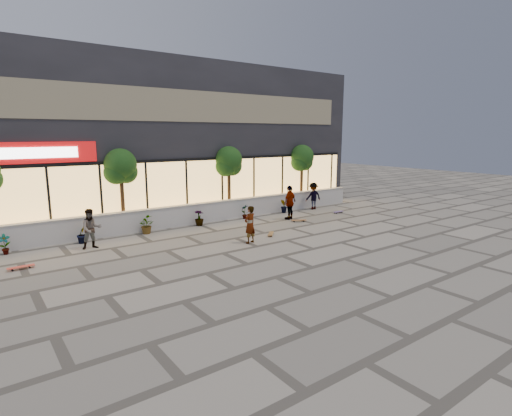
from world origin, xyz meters
TOP-DOWN VIEW (x-y plane):
  - ground at (0.00, 0.00)m, footprint 80.00×80.00m
  - planter_wall at (0.00, 7.00)m, footprint 22.00×0.42m
  - retail_building at (-0.00, 12.49)m, footprint 24.00×9.17m
  - shrub_a at (-8.50, 6.45)m, footprint 0.43×0.29m
  - shrub_b at (-5.70, 6.45)m, footprint 0.57×0.57m
  - shrub_c at (-2.90, 6.45)m, footprint 0.68×0.77m
  - shrub_d at (-0.10, 6.45)m, footprint 0.64×0.64m
  - shrub_e at (2.70, 6.45)m, footprint 0.46×0.35m
  - shrub_f at (5.50, 6.45)m, footprint 0.55×0.57m
  - tree_midwest at (-3.50, 7.70)m, footprint 1.60×1.50m
  - tree_mideast at (2.50, 7.70)m, footprint 1.60×1.50m
  - tree_east at (8.00, 7.70)m, footprint 1.60×1.50m
  - skater_center at (0.08, 2.25)m, footprint 0.66×0.52m
  - skater_left at (-5.57, 5.32)m, footprint 0.83×0.66m
  - skater_right_near at (4.63, 4.93)m, footprint 1.17×0.77m
  - skater_right_far at (7.72, 6.30)m, footprint 1.14×0.75m
  - skateboard_center at (1.60, 2.74)m, footprint 0.71×0.71m
  - skateboard_left at (-8.22, 4.13)m, footprint 0.84×0.24m
  - skateboard_right_near at (4.58, 4.14)m, footprint 0.83×0.59m
  - skateboard_right_far at (8.08, 4.54)m, footprint 0.81×0.25m

SIDE VIEW (x-z plane):
  - ground at x=0.00m, z-range 0.00..0.00m
  - skateboard_right_far at x=8.08m, z-range 0.03..0.13m
  - skateboard_center at x=1.60m, z-range 0.03..0.13m
  - skateboard_right_near at x=4.58m, z-range 0.03..0.13m
  - skateboard_left at x=-8.22m, z-range 0.03..0.13m
  - shrub_a at x=-8.50m, z-range 0.00..0.81m
  - shrub_b at x=-5.70m, z-range 0.00..0.81m
  - shrub_c at x=-2.90m, z-range 0.00..0.81m
  - shrub_d at x=-0.10m, z-range 0.00..0.81m
  - shrub_e at x=2.70m, z-range 0.00..0.81m
  - shrub_f at x=5.50m, z-range 0.00..0.81m
  - planter_wall at x=0.00m, z-range 0.00..1.04m
  - skater_center at x=0.08m, z-range 0.00..1.60m
  - skater_left at x=-5.57m, z-range 0.00..1.64m
  - skater_right_far at x=7.72m, z-range 0.00..1.65m
  - skater_right_near at x=4.63m, z-range 0.00..1.85m
  - tree_midwest at x=-3.50m, z-range 1.03..4.94m
  - tree_mideast at x=2.50m, z-range 1.03..4.94m
  - tree_east at x=8.00m, z-range 1.03..4.94m
  - retail_building at x=0.00m, z-range 0.00..8.50m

